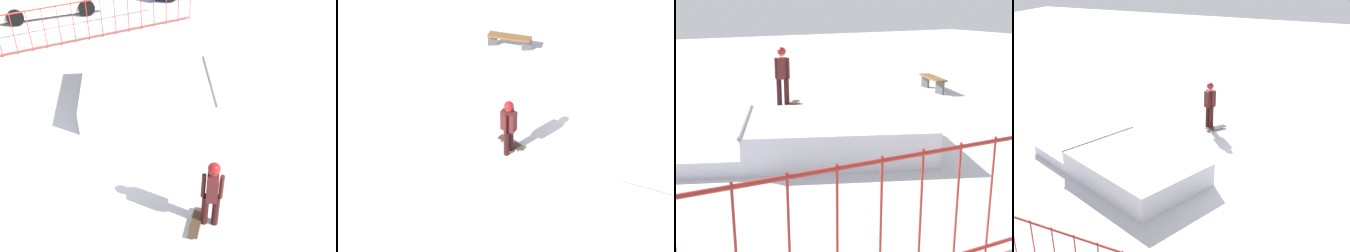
# 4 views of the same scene
# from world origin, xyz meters

# --- Properties ---
(ground_plane) EXTENTS (60.00, 60.00, 0.00)m
(ground_plane) POSITION_xyz_m (0.00, 0.00, 0.00)
(ground_plane) COLOR silver
(skater) EXTENTS (0.39, 0.44, 1.73)m
(skater) POSITION_xyz_m (0.83, -3.09, 1.01)
(skater) COLOR black
(skater) RESTS_ON ground
(skateboard) EXTENTS (0.67, 0.74, 0.09)m
(skateboard) POSITION_xyz_m (0.55, -3.02, 0.08)
(skateboard) COLOR #3F2D1E
(skateboard) RESTS_ON ground
(park_bench) EXTENTS (0.86, 1.65, 0.48)m
(park_bench) POSITION_xyz_m (-4.59, -2.86, 0.36)
(park_bench) COLOR brown
(park_bench) RESTS_ON ground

